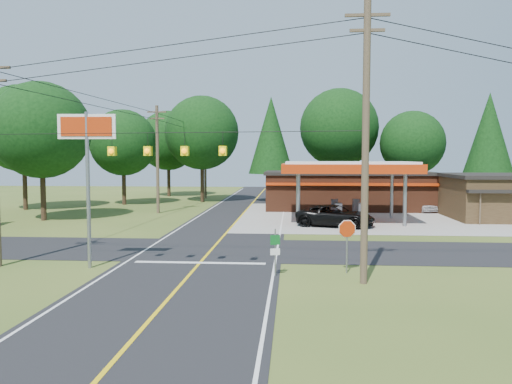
# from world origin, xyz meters

# --- Properties ---
(ground) EXTENTS (120.00, 120.00, 0.00)m
(ground) POSITION_xyz_m (0.00, 0.00, 0.00)
(ground) COLOR #3B521D
(ground) RESTS_ON ground
(main_highway) EXTENTS (8.00, 120.00, 0.02)m
(main_highway) POSITION_xyz_m (0.00, 0.00, 0.01)
(main_highway) COLOR black
(main_highway) RESTS_ON ground
(cross_road) EXTENTS (70.00, 7.00, 0.02)m
(cross_road) POSITION_xyz_m (0.00, 0.00, 0.01)
(cross_road) COLOR black
(cross_road) RESTS_ON ground
(lane_center_yellow) EXTENTS (0.15, 110.00, 0.00)m
(lane_center_yellow) POSITION_xyz_m (0.00, 0.00, 0.03)
(lane_center_yellow) COLOR yellow
(lane_center_yellow) RESTS_ON main_highway
(gas_canopy) EXTENTS (10.60, 7.40, 4.88)m
(gas_canopy) POSITION_xyz_m (9.00, 13.00, 4.27)
(gas_canopy) COLOR gray
(gas_canopy) RESTS_ON ground
(convenience_store) EXTENTS (16.40, 7.55, 3.80)m
(convenience_store) POSITION_xyz_m (10.00, 22.98, 1.92)
(convenience_store) COLOR #5A2C19
(convenience_store) RESTS_ON ground
(utility_pole_near_right) EXTENTS (1.80, 0.30, 11.50)m
(utility_pole_near_right) POSITION_xyz_m (7.50, -7.00, 5.96)
(utility_pole_near_right) COLOR #473828
(utility_pole_near_right) RESTS_ON ground
(utility_pole_far_left) EXTENTS (1.80, 0.30, 10.00)m
(utility_pole_far_left) POSITION_xyz_m (-8.00, 18.00, 5.20)
(utility_pole_far_left) COLOR #473828
(utility_pole_far_left) RESTS_ON ground
(utility_pole_north) EXTENTS (0.30, 0.30, 9.50)m
(utility_pole_north) POSITION_xyz_m (-6.50, 35.00, 4.75)
(utility_pole_north) COLOR #473828
(utility_pole_north) RESTS_ON ground
(overhead_beacons) EXTENTS (17.04, 2.04, 1.03)m
(overhead_beacons) POSITION_xyz_m (-1.00, -6.00, 6.21)
(overhead_beacons) COLOR black
(overhead_beacons) RESTS_ON ground
(treeline_backdrop) EXTENTS (70.27, 51.59, 13.30)m
(treeline_backdrop) POSITION_xyz_m (0.82, 24.01, 7.49)
(treeline_backdrop) COLOR #332316
(treeline_backdrop) RESTS_ON ground
(suv_car) EXTENTS (7.26, 7.26, 1.62)m
(suv_car) POSITION_xyz_m (7.77, 10.00, 0.81)
(suv_car) COLOR black
(suv_car) RESTS_ON ground
(sedan_car) EXTENTS (4.53, 4.53, 1.30)m
(sedan_car) POSITION_xyz_m (17.00, 21.00, 0.65)
(sedan_car) COLOR silver
(sedan_car) RESTS_ON ground
(big_stop_sign) EXTENTS (2.72, 0.23, 7.32)m
(big_stop_sign) POSITION_xyz_m (-5.00, -5.01, 5.50)
(big_stop_sign) COLOR gray
(big_stop_sign) RESTS_ON ground
(octagonal_stop_sign) EXTENTS (0.83, 0.24, 2.44)m
(octagonal_stop_sign) POSITION_xyz_m (7.00, -5.20, 1.82)
(octagonal_stop_sign) COLOR gray
(octagonal_stop_sign) RESTS_ON ground
(route_sign_post) EXTENTS (0.43, 0.13, 2.10)m
(route_sign_post) POSITION_xyz_m (3.80, -6.02, 1.25)
(route_sign_post) COLOR gray
(route_sign_post) RESTS_ON ground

